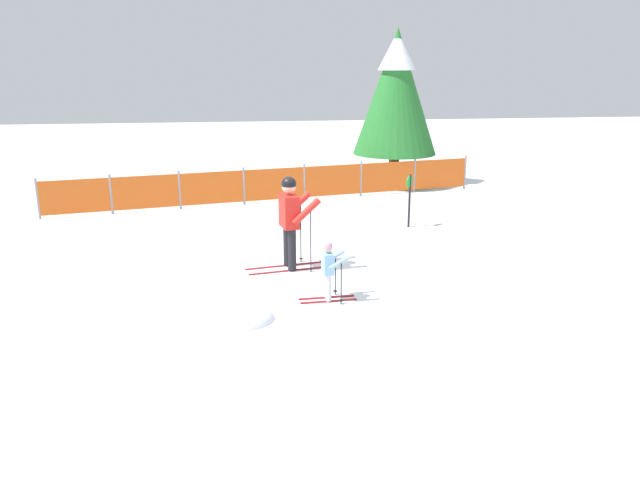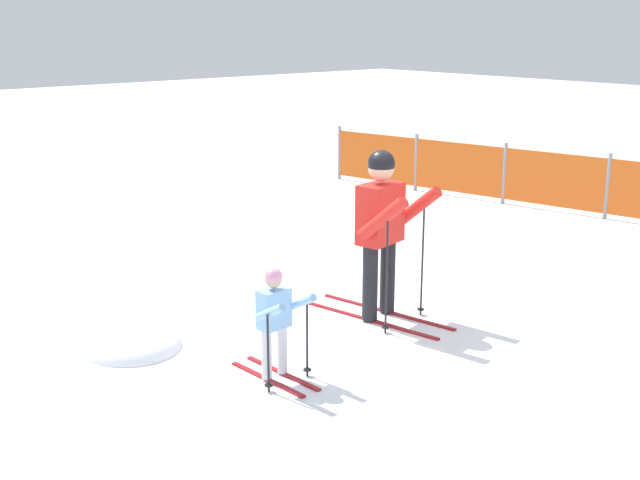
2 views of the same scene
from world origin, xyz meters
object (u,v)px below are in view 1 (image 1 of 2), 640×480
at_px(safety_fence, 275,184).
at_px(skier_child, 329,266).
at_px(skier_adult, 291,214).
at_px(trail_marker, 409,194).
at_px(conifer_far, 396,90).

bearing_deg(safety_fence, skier_child, -87.31).
distance_m(skier_adult, trail_marker, 3.96).
height_order(skier_adult, conifer_far, conifer_far).
bearing_deg(safety_fence, trail_marker, -47.11).
distance_m(skier_child, trail_marker, 4.99).
distance_m(skier_child, conifer_far, 10.18).
bearing_deg(conifer_far, trail_marker, -100.50).
distance_m(skier_adult, conifer_far, 8.75).
xyz_separation_m(skier_child, conifer_far, (3.45, 9.30, 2.32)).
bearing_deg(skier_adult, safety_fence, 78.92).
relative_size(skier_child, safety_fence, 0.08).
relative_size(skier_adult, skier_child, 1.76).
distance_m(skier_adult, safety_fence, 5.73).
distance_m(skier_adult, skier_child, 1.80).
height_order(safety_fence, conifer_far, conifer_far).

